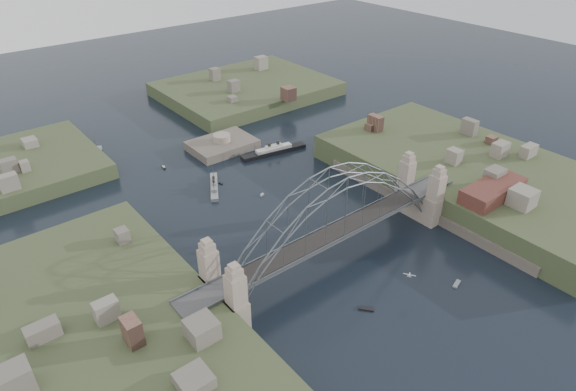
# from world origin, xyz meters

# --- Properties ---
(ground) EXTENTS (500.00, 500.00, 0.00)m
(ground) POSITION_xyz_m (0.00, 0.00, 0.00)
(ground) COLOR black
(ground) RESTS_ON ground
(bridge) EXTENTS (84.00, 13.80, 24.60)m
(bridge) POSITION_xyz_m (0.00, 0.00, 12.32)
(bridge) COLOR #454547
(bridge) RESTS_ON ground
(shore_west) EXTENTS (50.50, 90.00, 12.00)m
(shore_west) POSITION_xyz_m (-57.32, 0.00, 1.97)
(shore_west) COLOR #394426
(shore_west) RESTS_ON ground
(shore_east) EXTENTS (50.50, 90.00, 12.00)m
(shore_east) POSITION_xyz_m (57.32, 0.00, 1.97)
(shore_east) COLOR #394426
(shore_east) RESTS_ON ground
(headland_ne) EXTENTS (70.00, 55.00, 9.50)m
(headland_ne) POSITION_xyz_m (50.00, 110.00, 0.75)
(headland_ne) COLOR #394426
(headland_ne) RESTS_ON ground
(fort_island) EXTENTS (22.00, 16.00, 9.40)m
(fort_island) POSITION_xyz_m (12.00, 70.00, -0.34)
(fort_island) COLOR #554C43
(fort_island) RESTS_ON ground
(wharf_shed) EXTENTS (20.00, 8.00, 4.00)m
(wharf_shed) POSITION_xyz_m (44.00, -14.00, 10.00)
(wharf_shed) COLOR #592D26
(wharf_shed) RESTS_ON shore_east
(finger_pier) EXTENTS (4.00, 22.00, 1.40)m
(finger_pier) POSITION_xyz_m (39.00, -28.00, 0.70)
(finger_pier) COLOR #454547
(finger_pier) RESTS_ON ground
(naval_cruiser_near) EXTENTS (9.98, 15.02, 4.84)m
(naval_cruiser_near) POSITION_xyz_m (-4.77, 48.22, 0.75)
(naval_cruiser_near) COLOR gray
(naval_cruiser_near) RESTS_ON ground
(naval_cruiser_far) EXTENTS (10.37, 15.64, 5.65)m
(naval_cruiser_far) POSITION_xyz_m (-26.40, 89.95, 0.88)
(naval_cruiser_far) COLOR gray
(naval_cruiser_far) RESTS_ON ground
(ocean_liner) EXTENTS (24.11, 7.31, 5.87)m
(ocean_liner) POSITION_xyz_m (23.99, 55.83, 0.91)
(ocean_liner) COLOR black
(ocean_liner) RESTS_ON ground
(aeroplane) EXTENTS (1.72, 2.47, 0.41)m
(aeroplane) POSITION_xyz_m (3.99, -19.61, 5.95)
(aeroplane) COLOR silver
(small_boat_a) EXTENTS (0.84, 2.41, 1.43)m
(small_boat_a) POSITION_xyz_m (-23.75, 19.59, 0.29)
(small_boat_a) COLOR silver
(small_boat_a) RESTS_ON ground
(small_boat_b) EXTENTS (1.62, 0.88, 1.43)m
(small_boat_b) POSITION_xyz_m (4.12, 35.60, 0.30)
(small_boat_b) COLOR silver
(small_boat_b) RESTS_ON ground
(small_boat_c) EXTENTS (2.94, 3.27, 0.45)m
(small_boat_c) POSITION_xyz_m (-6.18, -17.00, 0.15)
(small_boat_c) COLOR silver
(small_boat_c) RESTS_ON ground
(small_boat_d) EXTENTS (2.01, 2.21, 0.45)m
(small_boat_d) POSITION_xyz_m (30.93, 35.65, 0.15)
(small_boat_d) COLOR silver
(small_boat_d) RESTS_ON ground
(small_boat_e) EXTENTS (2.22, 3.63, 1.43)m
(small_boat_e) POSITION_xyz_m (-32.93, 51.22, 0.28)
(small_boat_e) COLOR silver
(small_boat_e) RESTS_ON ground
(small_boat_f) EXTENTS (0.78, 1.63, 0.45)m
(small_boat_f) POSITION_xyz_m (-1.77, 49.27, 0.15)
(small_boat_f) COLOR silver
(small_boat_f) RESTS_ON ground
(small_boat_g) EXTENTS (3.18, 1.79, 0.45)m
(small_boat_g) POSITION_xyz_m (16.00, -24.50, 0.15)
(small_boat_g) COLOR silver
(small_boat_g) RESTS_ON ground
(small_boat_h) EXTENTS (0.93, 2.24, 1.43)m
(small_boat_h) POSITION_xyz_m (-10.87, 69.83, 0.29)
(small_boat_h) COLOR silver
(small_boat_h) RESTS_ON ground
(small_boat_i) EXTENTS (0.91, 2.31, 0.45)m
(small_boat_i) POSITION_xyz_m (33.16, 13.05, 0.15)
(small_boat_i) COLOR silver
(small_boat_i) RESTS_ON ground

